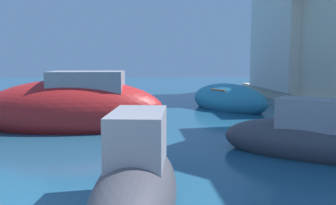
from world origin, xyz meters
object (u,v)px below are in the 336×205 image
(moored_boat_8, at_px, (136,184))
(moored_boat_0, at_px, (74,109))
(moored_boat_6, at_px, (228,100))
(waterfront_building_far, at_px, (321,16))
(moored_boat_9, at_px, (305,138))

(moored_boat_8, bearing_deg, moored_boat_0, -155.93)
(moored_boat_0, distance_m, moored_boat_8, 6.90)
(moored_boat_6, relative_size, moored_boat_8, 1.11)
(moored_boat_0, distance_m, waterfront_building_far, 15.79)
(moored_boat_6, height_order, waterfront_building_far, waterfront_building_far)
(moored_boat_8, height_order, moored_boat_9, moored_boat_8)
(moored_boat_6, bearing_deg, moored_boat_0, -87.77)
(moored_boat_6, height_order, moored_boat_8, moored_boat_8)
(moored_boat_6, distance_m, moored_boat_8, 11.31)
(moored_boat_0, relative_size, waterfront_building_far, 0.73)
(moored_boat_0, height_order, moored_boat_6, moored_boat_0)
(moored_boat_8, relative_size, moored_boat_9, 1.06)
(moored_boat_8, bearing_deg, moored_boat_6, 166.40)
(moored_boat_0, xyz_separation_m, moored_boat_6, (6.03, 3.96, -0.22))
(moored_boat_0, height_order, moored_boat_9, moored_boat_0)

